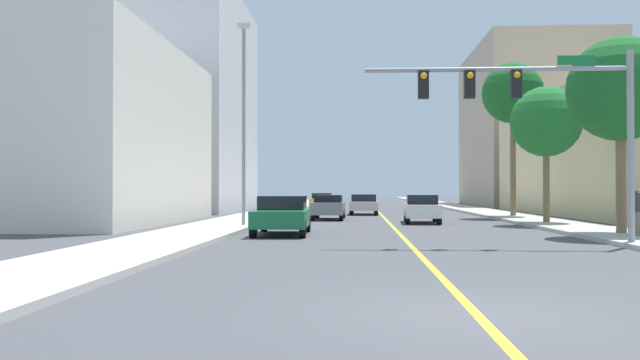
# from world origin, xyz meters

# --- Properties ---
(ground) EXTENTS (192.00, 192.00, 0.00)m
(ground) POSITION_xyz_m (0.00, 42.00, 0.00)
(ground) COLOR #47474C
(sidewalk_left) EXTENTS (3.21, 168.00, 0.15)m
(sidewalk_left) POSITION_xyz_m (-7.69, 42.00, 0.07)
(sidewalk_left) COLOR beige
(sidewalk_left) RESTS_ON ground
(sidewalk_right) EXTENTS (3.21, 168.00, 0.15)m
(sidewalk_right) POSITION_xyz_m (7.69, 42.00, 0.07)
(sidewalk_right) COLOR #B2ADA3
(sidewalk_right) RESTS_ON ground
(lane_marking_center) EXTENTS (0.16, 144.00, 0.01)m
(lane_marking_center) POSITION_xyz_m (0.00, 42.00, 0.00)
(lane_marking_center) COLOR yellow
(lane_marking_center) RESTS_ON ground
(building_left_near) EXTENTS (12.92, 16.85, 8.94)m
(building_left_near) POSITION_xyz_m (-17.27, 23.69, 4.47)
(building_left_near) COLOR silver
(building_left_near) RESTS_ON ground
(building_left_far) EXTENTS (17.57, 17.08, 16.88)m
(building_left_far) POSITION_xyz_m (-19.59, 42.91, 8.44)
(building_left_far) COLOR silver
(building_left_far) RESTS_ON ground
(building_right_near) EXTENTS (12.50, 27.74, 8.01)m
(building_right_near) POSITION_xyz_m (17.06, 35.53, 4.01)
(building_right_near) COLOR beige
(building_right_near) RESTS_ON ground
(building_right_far) EXTENTS (12.38, 20.74, 16.62)m
(building_right_far) POSITION_xyz_m (17.00, 62.04, 8.31)
(building_right_far) COLOR tan
(building_right_far) RESTS_ON ground
(traffic_signal_mast) EXTENTS (7.97, 0.36, 5.68)m
(traffic_signal_mast) POSITION_xyz_m (3.78, 10.92, 4.30)
(traffic_signal_mast) COLOR gray
(traffic_signal_mast) RESTS_ON sidewalk_right
(street_lamp) EXTENTS (0.56, 0.28, 8.85)m
(street_lamp) POSITION_xyz_m (-6.59, 19.56, 5.01)
(street_lamp) COLOR gray
(street_lamp) RESTS_ON sidewalk_left
(palm_near) EXTENTS (3.73, 3.73, 7.01)m
(palm_near) POSITION_xyz_m (7.79, 15.00, 5.26)
(palm_near) COLOR brown
(palm_near) RESTS_ON sidewalk_right
(palm_mid) EXTENTS (3.35, 3.35, 6.46)m
(palm_mid) POSITION_xyz_m (7.38, 22.88, 4.90)
(palm_mid) COLOR brown
(palm_mid) RESTS_ON sidewalk_right
(palm_far) EXTENTS (3.63, 3.63, 9.13)m
(palm_far) POSITION_xyz_m (7.65, 30.76, 7.40)
(palm_far) COLOR brown
(palm_far) RESTS_ON sidewalk_right
(car_white) EXTENTS (1.91, 4.29, 1.42)m
(car_white) POSITION_xyz_m (1.65, 24.49, 0.74)
(car_white) COLOR white
(car_white) RESTS_ON ground
(car_green) EXTENTS (2.05, 4.48, 1.45)m
(car_green) POSITION_xyz_m (-4.42, 15.58, 0.75)
(car_green) COLOR #196638
(car_green) RESTS_ON ground
(car_gray) EXTENTS (1.80, 4.56, 1.38)m
(car_gray) POSITION_xyz_m (-3.22, 28.12, 0.73)
(car_gray) COLOR slate
(car_gray) RESTS_ON ground
(car_silver) EXTENTS (1.92, 4.61, 1.36)m
(car_silver) POSITION_xyz_m (-1.17, 35.69, 0.72)
(car_silver) COLOR #BCBCC1
(car_silver) RESTS_ON ground
(car_yellow) EXTENTS (1.80, 4.26, 1.41)m
(car_yellow) POSITION_xyz_m (-4.38, 42.75, 0.74)
(car_yellow) COLOR gold
(car_yellow) RESTS_ON ground
(pedestrian) EXTENTS (0.38, 0.38, 1.64)m
(pedestrian) POSITION_xyz_m (7.67, 13.47, 0.97)
(pedestrian) COLOR #726651
(pedestrian) RESTS_ON sidewalk_right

